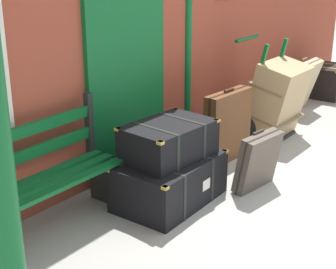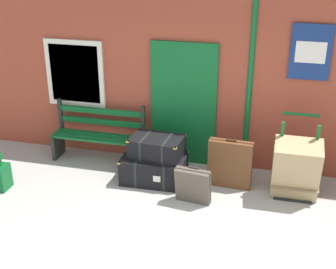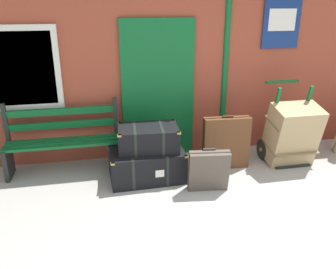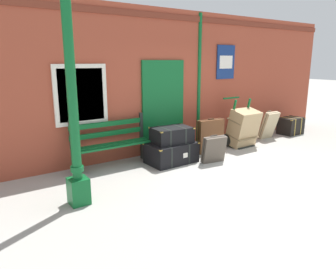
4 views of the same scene
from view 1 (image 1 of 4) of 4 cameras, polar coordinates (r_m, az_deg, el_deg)
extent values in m
cube|color=#9E422D|center=(5.54, -2.23, 13.70)|extent=(10.40, 0.30, 3.20)
cube|color=#0F5B28|center=(5.11, -4.54, 6.86)|extent=(1.10, 0.05, 2.10)
cube|color=#093718|center=(5.10, -4.44, 6.84)|extent=(0.06, 0.02, 2.10)
cylinder|color=#0F5B28|center=(5.85, 2.26, 14.03)|extent=(0.09, 0.09, 3.14)
cube|color=#0F5B28|center=(4.06, -12.84, -6.17)|extent=(1.60, 0.09, 0.04)
cube|color=#0F5B28|center=(4.16, -14.09, -5.62)|extent=(1.60, 0.09, 0.04)
cube|color=#0F5B28|center=(4.26, -15.29, -5.09)|extent=(1.60, 0.09, 0.04)
cube|color=#0F5B28|center=(4.23, -16.03, -2.41)|extent=(1.60, 0.05, 0.10)
cube|color=#0F5B28|center=(4.16, -16.29, 0.14)|extent=(1.60, 0.05, 0.10)
cube|color=black|center=(4.71, -6.69, -5.03)|extent=(0.06, 0.40, 0.45)
cube|color=black|center=(4.65, -8.71, 1.28)|extent=(0.06, 0.06, 0.56)
cube|color=black|center=(4.70, 0.18, -5.10)|extent=(1.02, 0.67, 0.42)
cube|color=black|center=(4.54, -1.48, -6.08)|extent=(0.05, 0.65, 0.43)
cube|color=black|center=(4.87, 1.72, -4.19)|extent=(0.05, 0.65, 0.43)
cube|color=#B79338|center=(4.11, -0.32, -5.94)|extent=(0.05, 0.05, 0.02)
cube|color=#B79338|center=(4.85, 6.38, -1.88)|extent=(0.05, 0.05, 0.02)
cube|color=#B79338|center=(4.46, -6.58, -3.93)|extent=(0.05, 0.05, 0.02)
cube|color=#B79338|center=(5.15, 0.58, -0.44)|extent=(0.05, 0.05, 0.02)
cube|color=silver|center=(4.54, 3.40, -6.09)|extent=(0.36, 0.01, 0.10)
cube|color=black|center=(4.61, 0.06, -0.66)|extent=(0.84, 0.60, 0.32)
cube|color=black|center=(4.48, -1.47, -1.26)|extent=(0.08, 0.55, 0.33)
cube|color=black|center=(4.73, 1.50, -0.09)|extent=(0.08, 0.55, 0.33)
cube|color=#B79338|center=(4.13, -0.85, -0.94)|extent=(0.05, 0.05, 0.02)
cube|color=#B79338|center=(4.69, 5.43, 1.54)|extent=(0.05, 0.05, 0.02)
cube|color=#B79338|center=(4.47, -5.59, 0.59)|extent=(0.05, 0.05, 0.02)
cube|color=#B79338|center=(4.99, 0.81, 2.76)|extent=(0.05, 0.05, 0.02)
cube|color=black|center=(6.51, 11.84, -0.11)|extent=(0.56, 0.28, 0.03)
cube|color=#0F5B28|center=(6.21, 9.53, 4.63)|extent=(0.04, 0.30, 1.18)
cube|color=#0F5B28|center=(6.64, 11.59, 5.50)|extent=(0.04, 0.30, 1.18)
cylinder|color=#0F5B28|center=(6.43, 8.79, 10.49)|extent=(0.54, 0.04, 0.04)
cylinder|color=black|center=(6.30, 8.53, 0.83)|extent=(0.04, 0.32, 0.32)
cylinder|color=#B79338|center=(6.30, 8.53, 0.83)|extent=(0.07, 0.06, 0.06)
cylinder|color=black|center=(6.85, 11.15, 2.21)|extent=(0.04, 0.32, 0.32)
cylinder|color=#B79338|center=(6.85, 11.15, 2.21)|extent=(0.07, 0.06, 0.06)
cube|color=tan|center=(6.38, 11.97, 3.83)|extent=(0.68, 0.62, 0.96)
cube|color=olive|center=(6.44, 11.84, 2.18)|extent=(0.70, 0.45, 0.12)
cube|color=olive|center=(6.33, 12.09, 5.51)|extent=(0.70, 0.45, 0.12)
cube|color=tan|center=(7.53, 14.81, 5.26)|extent=(0.49, 0.36, 0.75)
cylinder|color=#71644C|center=(7.46, 14.87, 8.09)|extent=(0.16, 0.03, 0.03)
cube|color=brown|center=(7.53, 14.81, 5.26)|extent=(0.50, 0.25, 0.73)
cube|color=brown|center=(5.62, 6.62, 0.93)|extent=(0.69, 0.20, 0.77)
cylinder|color=#3A2112|center=(5.50, 6.78, 4.91)|extent=(0.16, 0.04, 0.03)
cube|color=#351E10|center=(5.62, 6.62, 0.93)|extent=(0.69, 0.07, 0.78)
cube|color=#51473D|center=(5.00, 9.92, -2.94)|extent=(0.54, 0.29, 0.57)
cylinder|color=#302A24|center=(4.90, 9.95, 0.26)|extent=(0.16, 0.05, 0.03)
cube|color=#2C2721|center=(5.00, 9.92, -2.94)|extent=(0.54, 0.18, 0.56)
cube|color=black|center=(8.49, 17.36, 5.68)|extent=(0.69, 0.50, 0.48)
cube|color=#B79338|center=(8.35, 17.02, 5.48)|extent=(0.05, 0.49, 0.49)
cube|color=#B79338|center=(8.63, 17.70, 5.87)|extent=(0.05, 0.49, 0.49)
cube|color=#B79338|center=(8.21, 15.34, 7.06)|extent=(0.05, 0.05, 0.02)
cube|color=#B79338|center=(8.81, 16.85, 7.75)|extent=(0.05, 0.05, 0.02)
camera|label=2|loc=(6.60, 79.01, 18.60)|focal=49.94mm
camera|label=3|loc=(3.31, 71.06, 8.87)|focal=37.32mm
camera|label=4|loc=(2.61, 130.50, -15.74)|focal=33.68mm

